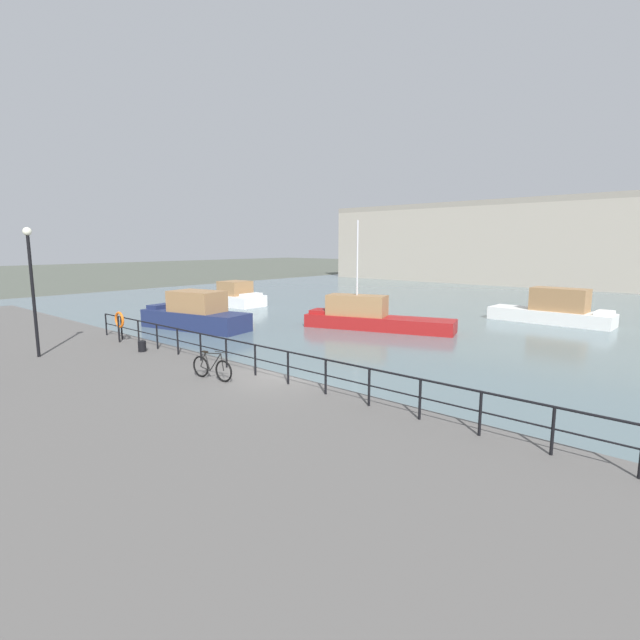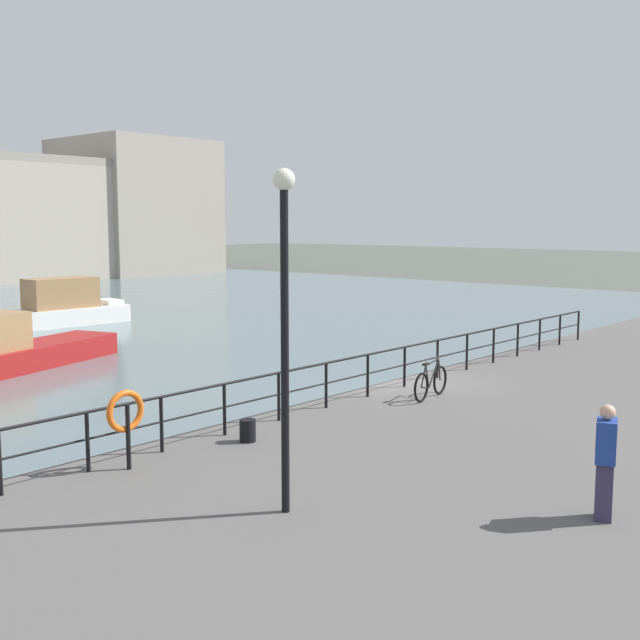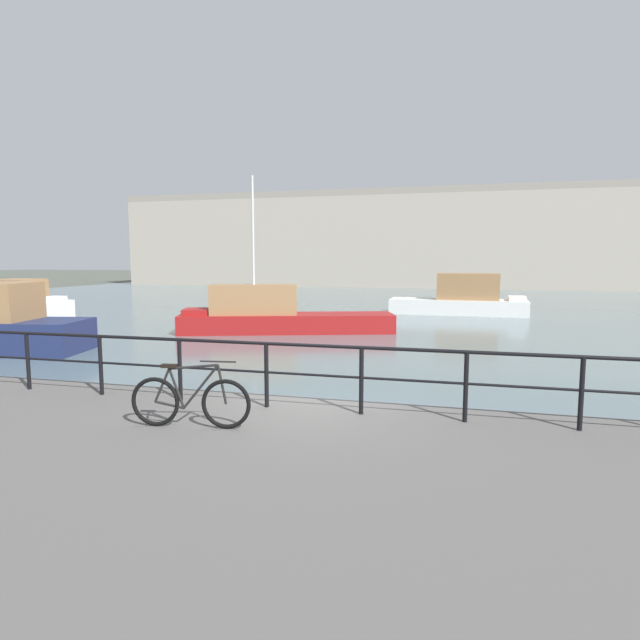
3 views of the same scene
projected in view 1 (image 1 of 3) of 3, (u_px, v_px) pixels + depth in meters
ground_plane at (282, 393)px, 16.45m from camera, size 240.00×240.00×0.00m
water_basin at (547, 307)px, 38.90m from camera, size 80.00×60.00×0.01m
quay_promenade at (91, 442)px, 11.57m from camera, size 56.00×13.00×0.71m
moored_blue_motorboat at (370, 317)px, 28.82m from camera, size 9.17×4.60×6.52m
moored_cabin_cruiser at (195, 314)px, 28.80m from camera, size 7.34×3.56×2.33m
moored_small_launch at (230, 297)px, 40.15m from camera, size 6.95×3.06×2.06m
moored_red_daysailer at (554, 310)px, 30.92m from camera, size 7.55×2.32×2.31m
quay_railing at (255, 354)px, 16.00m from camera, size 21.94×0.07×1.08m
parked_bicycle at (212, 368)px, 15.56m from camera, size 1.76×0.30×0.98m
mooring_bollard at (142, 346)px, 19.65m from camera, size 0.32×0.32×0.44m
life_ring_stand at (119, 321)px, 21.45m from camera, size 0.75×0.16×1.40m
quay_lamp_post at (31, 276)px, 18.27m from camera, size 0.32×0.32×5.03m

